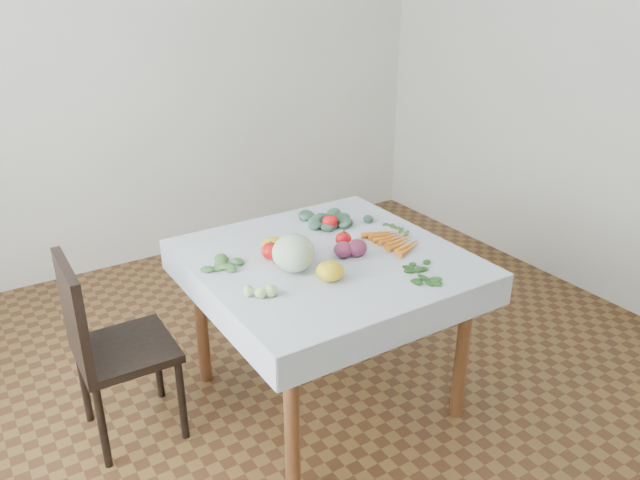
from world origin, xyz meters
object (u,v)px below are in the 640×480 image
object	(u,v)px
heirloom_back	(274,246)
carrot_bunch	(396,240)
cabbage	(293,253)
chair	(104,340)
table	(326,277)

from	to	relation	value
heirloom_back	carrot_bunch	xyz separation A→B (m)	(0.53, -0.20, -0.03)
cabbage	carrot_bunch	xyz separation A→B (m)	(0.54, -0.01, -0.07)
heirloom_back	carrot_bunch	world-z (taller)	heirloom_back
chair	carrot_bunch	world-z (taller)	chair
table	heirloom_back	world-z (taller)	heirloom_back
table	cabbage	bearing A→B (deg)	-167.43
chair	heirloom_back	world-z (taller)	chair
table	chair	size ratio (longest dim) A/B	1.15
chair	cabbage	world-z (taller)	cabbage
carrot_bunch	cabbage	bearing A→B (deg)	178.74
heirloom_back	cabbage	bearing A→B (deg)	-92.26
chair	cabbage	distance (m)	0.87
heirloom_back	carrot_bunch	bearing A→B (deg)	-20.35
chair	carrot_bunch	xyz separation A→B (m)	(1.28, -0.32, 0.27)
table	cabbage	world-z (taller)	cabbage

